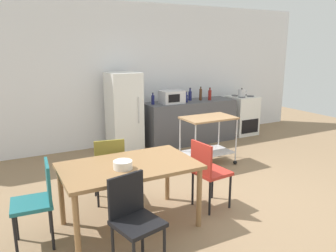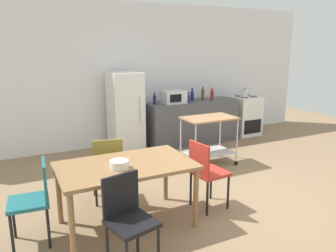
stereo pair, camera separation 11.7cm
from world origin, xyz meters
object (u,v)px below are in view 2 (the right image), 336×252
object	(u,v)px
kitchen_cart	(209,133)
bottle_soy_sauce	(212,95)
chair_black	(128,216)
bottle_sparkling_water	(155,99)
fruit_bowl	(119,164)
chair_olive	(107,165)
chair_red	(206,170)
chair_teal	(35,197)
microwave	(174,97)
kettle	(245,93)
bottle_wine	(192,96)
bottle_soda	(188,98)
bottle_hot_sauce	(203,94)
dining_table	(126,171)
refrigerator	(126,112)
stove_oven	(245,115)

from	to	relation	value
kitchen_cart	bottle_soy_sauce	bearing A→B (deg)	54.58
kitchen_cart	chair_black	bearing A→B (deg)	-137.81
bottle_sparkling_water	fruit_bowl	bearing A→B (deg)	-121.17
chair_black	chair_olive	bearing A→B (deg)	68.03
chair_red	fruit_bowl	world-z (taller)	chair_red
chair_teal	bottle_sparkling_water	world-z (taller)	bottle_sparkling_water
microwave	kettle	bearing A→B (deg)	-0.40
bottle_sparkling_water	kettle	xyz separation A→B (m)	(2.20, -0.08, 0.00)
bottle_wine	kettle	size ratio (longest dim) A/B	1.12
bottle_soda	chair_teal	bearing A→B (deg)	-142.91
kitchen_cart	bottle_hot_sauce	size ratio (longest dim) A/B	3.12
dining_table	bottle_sparkling_water	xyz separation A→B (m)	(1.54, 2.62, 0.33)
dining_table	chair_teal	bearing A→B (deg)	174.36
microwave	bottle_soda	bearing A→B (deg)	-1.91
bottle_sparkling_water	bottle_soy_sauce	xyz separation A→B (m)	(1.33, -0.07, 0.01)
dining_table	kettle	world-z (taller)	kettle
refrigerator	kitchen_cart	bearing A→B (deg)	-54.83
refrigerator	chair_black	bearing A→B (deg)	-109.21
chair_teal	bottle_wine	xyz separation A→B (m)	(3.42, 2.61, 0.49)
refrigerator	bottle_sparkling_water	size ratio (longest dim) A/B	6.60
bottle_soda	bottle_hot_sauce	bearing A→B (deg)	10.49
chair_teal	microwave	xyz separation A→B (m)	(2.90, 2.46, 0.51)
chair_red	bottle_soy_sauce	bearing A→B (deg)	-40.97
bottle_sparkling_water	kettle	world-z (taller)	bottle_sparkling_water
kitchen_cart	chair_olive	bearing A→B (deg)	-162.96
refrigerator	bottle_soda	size ratio (longest dim) A/B	7.05
stove_oven	bottle_soda	bearing A→B (deg)	-176.50
stove_oven	kettle	bearing A→B (deg)	-140.33
kettle	kitchen_cart	bearing A→B (deg)	-144.80
bottle_soda	kettle	xyz separation A→B (m)	(1.47, -0.00, 0.02)
stove_oven	refrigerator	distance (m)	2.92
bottle_sparkling_water	bottle_hot_sauce	world-z (taller)	bottle_hot_sauce
chair_olive	kitchen_cart	world-z (taller)	chair_olive
dining_table	chair_olive	distance (m)	0.70
bottle_wine	fruit_bowl	distance (m)	3.80
bottle_soda	fruit_bowl	size ratio (longest dim) A/B	1.07
chair_black	chair_olive	size ratio (longest dim) A/B	1.00
microwave	fruit_bowl	world-z (taller)	microwave
chair_red	bottle_soy_sauce	distance (m)	3.22
chair_olive	bottle_sparkling_water	distance (m)	2.53
chair_red	kettle	bearing A→B (deg)	-52.09
chair_red	bottle_wine	distance (m)	3.15
bottle_soy_sauce	bottle_soda	bearing A→B (deg)	-179.09
kettle	bottle_soy_sauce	bearing A→B (deg)	179.30
bottle_wine	bottle_soy_sauce	world-z (taller)	same
bottle_soda	dining_table	bearing A→B (deg)	-131.76
chair_olive	fruit_bowl	size ratio (longest dim) A/B	4.32
fruit_bowl	kettle	distance (m)	4.67
chair_red	bottle_wine	bearing A→B (deg)	-33.19
bottle_soda	bottle_sparkling_water	bearing A→B (deg)	173.70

